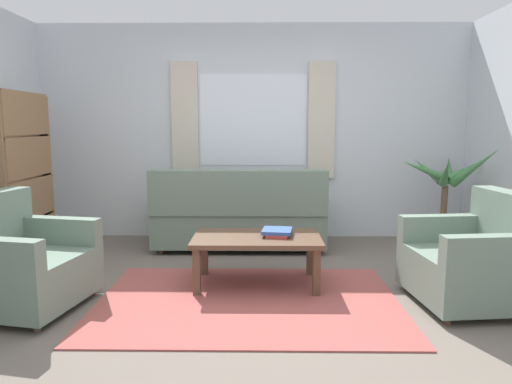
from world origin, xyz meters
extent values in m
plane|color=#6B6056|center=(0.00, 0.00, 0.00)|extent=(6.24, 6.24, 0.00)
cube|color=silver|center=(0.00, 2.26, 1.30)|extent=(5.32, 0.12, 2.60)
cube|color=white|center=(0.00, 2.20, 1.45)|extent=(1.30, 0.01, 1.10)
cube|color=beige|center=(-0.83, 2.17, 1.45)|extent=(0.32, 0.06, 1.40)
cube|color=beige|center=(0.83, 2.17, 1.45)|extent=(0.32, 0.06, 1.40)
cube|color=#9E4C47|center=(0.00, 0.00, 0.01)|extent=(2.38, 1.63, 0.01)
cube|color=slate|center=(-0.14, 1.68, 0.25)|extent=(1.90, 0.80, 0.38)
cube|color=slate|center=(-0.14, 1.36, 0.68)|extent=(1.90, 0.20, 0.48)
cube|color=slate|center=(0.73, 1.68, 0.56)|extent=(0.16, 0.80, 0.24)
cube|color=slate|center=(-1.01, 1.68, 0.56)|extent=(0.16, 0.80, 0.24)
cylinder|color=brown|center=(0.71, 1.98, 0.03)|extent=(0.06, 0.06, 0.06)
cylinder|color=brown|center=(-0.99, 1.98, 0.03)|extent=(0.06, 0.06, 0.06)
cylinder|color=brown|center=(0.71, 1.38, 0.03)|extent=(0.06, 0.06, 0.06)
cylinder|color=brown|center=(-0.99, 1.38, 0.03)|extent=(0.06, 0.06, 0.06)
cube|color=slate|center=(-1.67, -0.15, 0.24)|extent=(0.94, 0.97, 0.36)
cube|color=slate|center=(-1.60, 0.20, 0.53)|extent=(0.81, 0.26, 0.22)
cylinder|color=brown|center=(-1.42, -0.55, 0.03)|extent=(0.05, 0.05, 0.06)
cylinder|color=brown|center=(-1.29, 0.12, 0.03)|extent=(0.05, 0.05, 0.06)
cylinder|color=brown|center=(-1.92, 0.24, 0.03)|extent=(0.05, 0.05, 0.06)
cube|color=slate|center=(1.71, -0.02, 0.24)|extent=(0.88, 0.92, 0.36)
cube|color=slate|center=(2.03, 0.01, 0.65)|extent=(0.27, 0.85, 0.46)
cube|color=slate|center=(1.67, 0.34, 0.53)|extent=(0.81, 0.20, 0.22)
cube|color=slate|center=(1.74, -0.38, 0.53)|extent=(0.81, 0.20, 0.22)
cylinder|color=brown|center=(1.35, 0.28, 0.03)|extent=(0.05, 0.05, 0.06)
cylinder|color=brown|center=(1.42, -0.39, 0.03)|extent=(0.05, 0.05, 0.06)
cylinder|color=brown|center=(1.99, 0.35, 0.03)|extent=(0.05, 0.05, 0.06)
cube|color=brown|center=(0.07, 0.39, 0.42)|extent=(1.10, 0.64, 0.04)
cube|color=brown|center=(-0.42, 0.13, 0.20)|extent=(0.06, 0.06, 0.40)
cube|color=brown|center=(0.56, 0.13, 0.20)|extent=(0.06, 0.06, 0.40)
cube|color=brown|center=(-0.42, 0.65, 0.20)|extent=(0.06, 0.06, 0.40)
cube|color=brown|center=(0.56, 0.65, 0.20)|extent=(0.06, 0.06, 0.40)
cube|color=#B23833|center=(0.25, 0.43, 0.45)|extent=(0.22, 0.32, 0.03)
cube|color=#335199|center=(0.24, 0.42, 0.48)|extent=(0.28, 0.28, 0.03)
cylinder|color=#9E6B4C|center=(2.19, 1.70, 0.14)|extent=(0.33, 0.33, 0.29)
cylinder|color=brown|center=(2.19, 1.70, 0.50)|extent=(0.07, 0.07, 0.43)
cone|color=#47894C|center=(2.49, 1.73, 0.92)|extent=(0.59, 0.15, 0.36)
cone|color=#47894C|center=(2.31, 1.92, 0.89)|extent=(0.27, 0.47, 0.36)
cone|color=#47894C|center=(2.04, 1.89, 0.88)|extent=(0.33, 0.42, 0.35)
cone|color=#47894C|center=(1.93, 1.68, 0.90)|extent=(0.53, 0.15, 0.28)
cone|color=#47894C|center=(2.10, 1.47, 0.89)|extent=(0.23, 0.46, 0.39)
cone|color=#47894C|center=(2.38, 1.43, 0.95)|extent=(0.37, 0.55, 0.52)
cube|color=olive|center=(-2.38, 1.56, 0.85)|extent=(0.30, 0.04, 1.70)
cube|color=olive|center=(-2.24, 1.11, 0.85)|extent=(0.02, 0.90, 1.70)
cube|color=olive|center=(-2.38, 1.11, 0.01)|extent=(0.30, 0.86, 0.02)
cube|color=olive|center=(-2.38, 1.11, 0.43)|extent=(0.30, 0.86, 0.02)
cube|color=olive|center=(-2.38, 1.11, 0.86)|extent=(0.30, 0.86, 0.02)
cube|color=olive|center=(-2.38, 1.11, 1.28)|extent=(0.30, 0.86, 0.02)
cube|color=olive|center=(-2.38, 1.11, 1.71)|extent=(0.30, 0.86, 0.02)
cube|color=orange|center=(-2.38, 1.47, 0.99)|extent=(0.27, 0.06, 0.23)
cube|color=orange|center=(-2.38, 1.41, 0.99)|extent=(0.24, 0.05, 0.24)
cube|color=#5B8E93|center=(-2.38, 1.34, 1.02)|extent=(0.23, 0.05, 0.30)
cube|color=orange|center=(-2.38, 1.28, 1.02)|extent=(0.28, 0.06, 0.30)
cube|color=#5B8E93|center=(-2.38, 1.20, 0.99)|extent=(0.28, 0.07, 0.23)
camera|label=1|loc=(0.11, -3.48, 1.39)|focal=32.25mm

